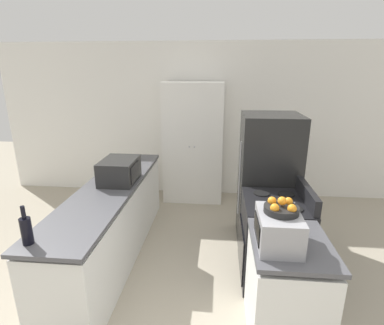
# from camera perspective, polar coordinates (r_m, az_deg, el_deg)

# --- Properties ---
(wall_back) EXTENTS (7.00, 0.06, 2.60)m
(wall_back) POSITION_cam_1_polar(r_m,az_deg,el_deg) (5.21, 1.65, 7.83)
(wall_back) COLOR white
(wall_back) RESTS_ON ground_plane
(counter_left) EXTENTS (0.60, 2.70, 0.89)m
(counter_left) POSITION_cam_1_polar(r_m,az_deg,el_deg) (3.71, -14.96, -10.99)
(counter_left) COLOR silver
(counter_left) RESTS_ON ground_plane
(counter_right) EXTENTS (0.60, 0.73, 0.89)m
(counter_right) POSITION_cam_1_polar(r_m,az_deg,el_deg) (2.75, 17.44, -22.37)
(counter_right) COLOR silver
(counter_right) RESTS_ON ground_plane
(pantry_cabinet) EXTENTS (0.97, 0.53, 1.97)m
(pantry_cabinet) POSITION_cam_1_polar(r_m,az_deg,el_deg) (4.98, 0.26, 3.74)
(pantry_cabinet) COLOR white
(pantry_cabinet) RESTS_ON ground_plane
(stove) EXTENTS (0.66, 0.73, 1.05)m
(stove) POSITION_cam_1_polar(r_m,az_deg,el_deg) (3.34, 15.23, -13.93)
(stove) COLOR black
(stove) RESTS_ON ground_plane
(refrigerator) EXTENTS (0.71, 0.70, 1.65)m
(refrigerator) POSITION_cam_1_polar(r_m,az_deg,el_deg) (3.86, 14.16, -3.35)
(refrigerator) COLOR black
(refrigerator) RESTS_ON ground_plane
(microwave) EXTENTS (0.39, 0.51, 0.27)m
(microwave) POSITION_cam_1_polar(r_m,az_deg,el_deg) (3.59, -13.63, -1.51)
(microwave) COLOR black
(microwave) RESTS_ON counter_left
(wine_bottle) EXTENTS (0.08, 0.08, 0.31)m
(wine_bottle) POSITION_cam_1_polar(r_m,az_deg,el_deg) (2.60, -29.01, -11.17)
(wine_bottle) COLOR black
(wine_bottle) RESTS_ON counter_left
(toaster_oven) EXTENTS (0.31, 0.42, 0.26)m
(toaster_oven) POSITION_cam_1_polar(r_m,az_deg,el_deg) (2.36, 16.10, -12.14)
(toaster_oven) COLOR #939399
(toaster_oven) RESTS_ON counter_right
(fruit_bowl) EXTENTS (0.25, 0.25, 0.12)m
(fruit_bowl) POSITION_cam_1_polar(r_m,az_deg,el_deg) (2.30, 16.67, -8.26)
(fruit_bowl) COLOR black
(fruit_bowl) RESTS_ON toaster_oven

